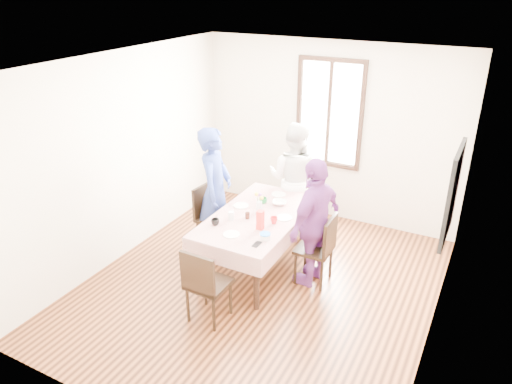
# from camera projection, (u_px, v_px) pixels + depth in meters

# --- Properties ---
(ground) EXTENTS (4.50, 4.50, 0.00)m
(ground) POSITION_uv_depth(u_px,v_px,m) (260.00, 286.00, 5.98)
(ground) COLOR black
(ground) RESTS_ON ground
(back_wall) EXTENTS (4.00, 0.00, 4.00)m
(back_wall) POSITION_uv_depth(u_px,v_px,m) (329.00, 133.00, 7.23)
(back_wall) COLOR beige
(back_wall) RESTS_ON ground
(right_wall) EXTENTS (0.00, 4.50, 4.50)m
(right_wall) POSITION_uv_depth(u_px,v_px,m) (447.00, 225.00, 4.57)
(right_wall) COLOR beige
(right_wall) RESTS_ON ground
(window_frame) EXTENTS (1.02, 0.06, 1.62)m
(window_frame) POSITION_uv_depth(u_px,v_px,m) (329.00, 114.00, 7.09)
(window_frame) COLOR black
(window_frame) RESTS_ON back_wall
(window_pane) EXTENTS (0.90, 0.02, 1.50)m
(window_pane) POSITION_uv_depth(u_px,v_px,m) (330.00, 113.00, 7.10)
(window_pane) COLOR white
(window_pane) RESTS_ON back_wall
(art_poster) EXTENTS (0.04, 0.76, 0.96)m
(art_poster) POSITION_uv_depth(u_px,v_px,m) (453.00, 194.00, 4.74)
(art_poster) COLOR red
(art_poster) RESTS_ON right_wall
(dining_table) EXTENTS (0.90, 1.69, 0.75)m
(dining_table) POSITION_uv_depth(u_px,v_px,m) (258.00, 242.00, 6.22)
(dining_table) COLOR black
(dining_table) RESTS_ON ground
(tablecloth) EXTENTS (1.02, 1.81, 0.01)m
(tablecloth) POSITION_uv_depth(u_px,v_px,m) (258.00, 215.00, 6.06)
(tablecloth) COLOR #550202
(tablecloth) RESTS_ON dining_table
(chair_left) EXTENTS (0.46, 0.46, 0.91)m
(chair_left) POSITION_uv_depth(u_px,v_px,m) (215.00, 219.00, 6.63)
(chair_left) COLOR black
(chair_left) RESTS_ON ground
(chair_right) EXTENTS (0.43, 0.43, 0.91)m
(chair_right) POSITION_uv_depth(u_px,v_px,m) (314.00, 249.00, 5.91)
(chair_right) COLOR black
(chair_right) RESTS_ON ground
(chair_far) EXTENTS (0.46, 0.46, 0.91)m
(chair_far) POSITION_uv_depth(u_px,v_px,m) (294.00, 202.00, 7.12)
(chair_far) COLOR black
(chair_far) RESTS_ON ground
(chair_near) EXTENTS (0.43, 0.43, 0.91)m
(chair_near) POSITION_uv_depth(u_px,v_px,m) (209.00, 283.00, 5.25)
(chair_near) COLOR black
(chair_near) RESTS_ON ground
(person_left) EXTENTS (0.56, 0.72, 1.76)m
(person_left) POSITION_uv_depth(u_px,v_px,m) (215.00, 191.00, 6.45)
(person_left) COLOR navy
(person_left) RESTS_ON ground
(person_far) EXTENTS (0.83, 0.66, 1.67)m
(person_far) POSITION_uv_depth(u_px,v_px,m) (294.00, 179.00, 6.95)
(person_far) COLOR white
(person_far) RESTS_ON ground
(person_right) EXTENTS (0.59, 1.02, 1.63)m
(person_right) POSITION_uv_depth(u_px,v_px,m) (314.00, 222.00, 5.77)
(person_right) COLOR #72317B
(person_right) RESTS_ON ground
(mug_black) EXTENTS (0.12, 0.12, 0.08)m
(mug_black) POSITION_uv_depth(u_px,v_px,m) (215.00, 222.00, 5.81)
(mug_black) COLOR black
(mug_black) RESTS_ON tablecloth
(mug_flag) EXTENTS (0.12, 0.12, 0.09)m
(mug_flag) POSITION_uv_depth(u_px,v_px,m) (274.00, 220.00, 5.84)
(mug_flag) COLOR red
(mug_flag) RESTS_ON tablecloth
(mug_green) EXTENTS (0.12, 0.12, 0.08)m
(mug_green) POSITION_uv_depth(u_px,v_px,m) (263.00, 201.00, 6.35)
(mug_green) COLOR #0C7226
(mug_green) RESTS_ON tablecloth
(serving_bowl) EXTENTS (0.25, 0.25, 0.05)m
(serving_bowl) POSITION_uv_depth(u_px,v_px,m) (279.00, 203.00, 6.33)
(serving_bowl) COLOR white
(serving_bowl) RESTS_ON tablecloth
(juice_carton) EXTENTS (0.08, 0.08, 0.24)m
(juice_carton) POSITION_uv_depth(u_px,v_px,m) (260.00, 220.00, 5.68)
(juice_carton) COLOR red
(juice_carton) RESTS_ON tablecloth
(butter_tub) EXTENTS (0.12, 0.12, 0.06)m
(butter_tub) POSITION_uv_depth(u_px,v_px,m) (265.00, 237.00, 5.50)
(butter_tub) COLOR white
(butter_tub) RESTS_ON tablecloth
(jam_jar) EXTENTS (0.06, 0.06, 0.08)m
(jam_jar) POSITION_uv_depth(u_px,v_px,m) (247.00, 215.00, 5.96)
(jam_jar) COLOR black
(jam_jar) RESTS_ON tablecloth
(drinking_glass) EXTENTS (0.07, 0.07, 0.10)m
(drinking_glass) POSITION_uv_depth(u_px,v_px,m) (231.00, 216.00, 5.93)
(drinking_glass) COLOR silver
(drinking_glass) RESTS_ON tablecloth
(smartphone) EXTENTS (0.07, 0.14, 0.01)m
(smartphone) POSITION_uv_depth(u_px,v_px,m) (257.00, 244.00, 5.40)
(smartphone) COLOR black
(smartphone) RESTS_ON tablecloth
(flower_vase) EXTENTS (0.07, 0.07, 0.15)m
(flower_vase) POSITION_uv_depth(u_px,v_px,m) (259.00, 207.00, 6.10)
(flower_vase) COLOR silver
(flower_vase) RESTS_ON tablecloth
(plate_left) EXTENTS (0.20, 0.20, 0.01)m
(plate_left) POSITION_uv_depth(u_px,v_px,m) (241.00, 206.00, 6.29)
(plate_left) COLOR white
(plate_left) RESTS_ON tablecloth
(plate_right) EXTENTS (0.20, 0.20, 0.01)m
(plate_right) POSITION_uv_depth(u_px,v_px,m) (284.00, 218.00, 5.98)
(plate_right) COLOR white
(plate_right) RESTS_ON tablecloth
(plate_far) EXTENTS (0.20, 0.20, 0.01)m
(plate_far) POSITION_uv_depth(u_px,v_px,m) (279.00, 194.00, 6.61)
(plate_far) COLOR white
(plate_far) RESTS_ON tablecloth
(plate_near) EXTENTS (0.20, 0.20, 0.01)m
(plate_near) POSITION_uv_depth(u_px,v_px,m) (231.00, 234.00, 5.60)
(plate_near) COLOR white
(plate_near) RESTS_ON tablecloth
(butter_lid) EXTENTS (0.12, 0.12, 0.01)m
(butter_lid) POSITION_uv_depth(u_px,v_px,m) (265.00, 234.00, 5.49)
(butter_lid) COLOR blue
(butter_lid) RESTS_ON butter_tub
(flower_bunch) EXTENTS (0.09, 0.09, 0.10)m
(flower_bunch) POSITION_uv_depth(u_px,v_px,m) (259.00, 198.00, 6.05)
(flower_bunch) COLOR yellow
(flower_bunch) RESTS_ON flower_vase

